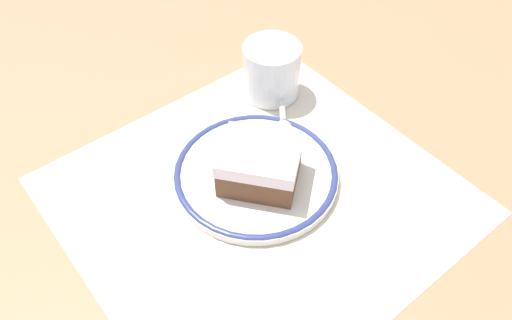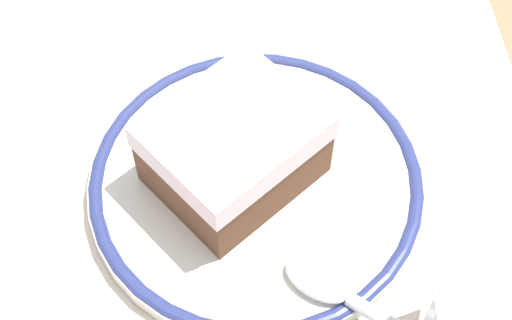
% 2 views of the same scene
% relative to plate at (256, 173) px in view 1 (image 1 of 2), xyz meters
% --- Properties ---
extents(ground_plane, '(2.40, 2.40, 0.00)m').
position_rel_plate_xyz_m(ground_plane, '(0.02, -0.02, -0.01)').
color(ground_plane, '#9E7551').
extents(placemat, '(0.40, 0.42, 0.00)m').
position_rel_plate_xyz_m(placemat, '(0.02, -0.02, -0.01)').
color(placemat, beige).
rests_on(placemat, ground_plane).
extents(plate, '(0.20, 0.20, 0.01)m').
position_rel_plate_xyz_m(plate, '(0.00, 0.00, 0.00)').
color(plate, silver).
rests_on(plate, placemat).
extents(cake_slice, '(0.11, 0.11, 0.05)m').
position_rel_plate_xyz_m(cake_slice, '(0.01, -0.00, 0.03)').
color(cake_slice, brown).
rests_on(cake_slice, plate).
extents(spoon, '(0.12, 0.10, 0.01)m').
position_rel_plate_xyz_m(spoon, '(-0.05, 0.09, 0.01)').
color(spoon, silver).
rests_on(spoon, plate).
extents(cup, '(0.08, 0.08, 0.07)m').
position_rel_plate_xyz_m(cup, '(-0.11, 0.11, 0.03)').
color(cup, silver).
rests_on(cup, placemat).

